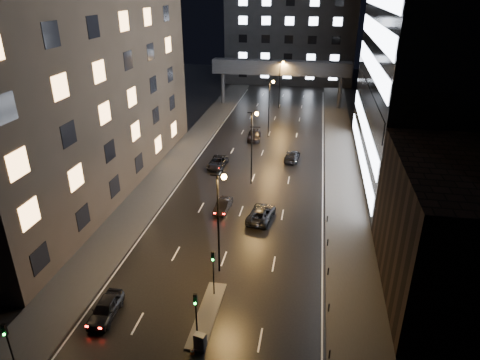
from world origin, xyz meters
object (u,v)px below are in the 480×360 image
at_px(car_away_c, 218,162).
at_px(car_toward_a, 261,213).
at_px(car_away_b, 223,206).
at_px(car_toward_b, 292,156).
at_px(car_away_a, 106,309).
at_px(utility_cabinet, 200,341).
at_px(car_away_d, 254,135).

xyz_separation_m(car_away_c, car_toward_a, (8.47, -14.43, 0.04)).
xyz_separation_m(car_away_b, car_toward_b, (7.15, 17.75, 0.06)).
xyz_separation_m(car_away_a, car_toward_b, (12.81, 37.14, -0.03)).
xyz_separation_m(car_toward_b, utility_cabinet, (-4.26, -39.24, 0.07)).
bearing_deg(car_away_c, car_away_a, -91.55).
distance_m(car_away_a, utility_cabinet, 8.80).
height_order(car_away_b, car_toward_a, car_toward_a).
relative_size(car_away_a, car_away_d, 0.83).
relative_size(car_away_b, utility_cabinet, 3.15).
distance_m(car_away_b, utility_cabinet, 21.68).
distance_m(car_toward_a, utility_cabinet, 20.30).
xyz_separation_m(car_away_a, utility_cabinet, (8.55, -2.10, 0.04)).
height_order(car_toward_a, car_toward_b, car_toward_a).
relative_size(car_toward_a, car_toward_b, 1.09).
bearing_deg(car_away_a, car_away_c, 84.51).
height_order(car_toward_b, utility_cabinet, car_toward_b).
bearing_deg(car_away_d, car_toward_a, -84.59).
bearing_deg(car_away_c, car_toward_b, 25.07).
distance_m(car_away_a, car_toward_a, 20.92).
relative_size(car_away_b, car_away_d, 0.76).
height_order(car_away_c, car_toward_b, car_toward_b).
height_order(car_away_b, car_toward_b, car_toward_b).
xyz_separation_m(car_away_a, car_away_b, (5.66, 19.39, -0.09)).
distance_m(car_away_a, car_toward_b, 39.29).
distance_m(car_away_b, car_toward_b, 19.14).
relative_size(car_away_a, utility_cabinet, 3.43).
relative_size(car_toward_a, utility_cabinet, 4.21).
xyz_separation_m(car_away_b, car_away_c, (-3.65, 13.15, 0.04)).
xyz_separation_m(car_away_c, car_toward_b, (10.80, 4.60, 0.01)).
bearing_deg(car_away_c, car_away_d, 76.95).
height_order(car_toward_a, utility_cabinet, car_toward_a).
bearing_deg(car_away_b, car_toward_b, 72.28).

